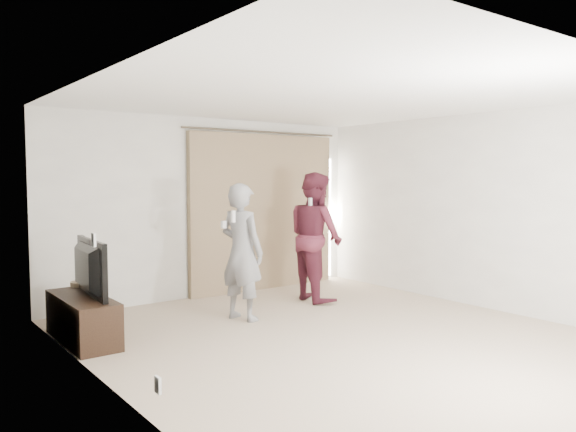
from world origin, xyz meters
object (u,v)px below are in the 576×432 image
object	(u,v)px
tv_console	(83,319)
person_man	(242,252)
person_woman	(315,236)
tv	(81,268)

from	to	relation	value
tv_console	person_man	xyz separation A→B (m)	(1.85, -0.24, 0.59)
person_man	person_woman	size ratio (longest dim) A/B	0.92
tv_console	tv	size ratio (longest dim) A/B	1.19
tv_console	person_woman	size ratio (longest dim) A/B	0.69
tv	person_man	xyz separation A→B (m)	(1.85, -0.24, 0.05)
tv	person_man	distance (m)	1.86
tv_console	person_woman	xyz separation A→B (m)	(3.27, 0.06, 0.67)
tv	person_woman	xyz separation A→B (m)	(3.27, 0.06, 0.12)
tv	person_man	bearing A→B (deg)	-93.36
tv_console	tv	distance (m)	0.54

